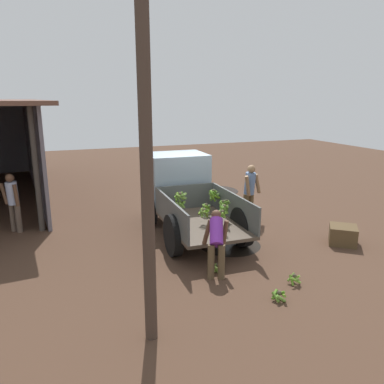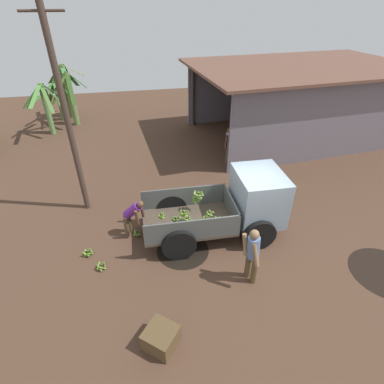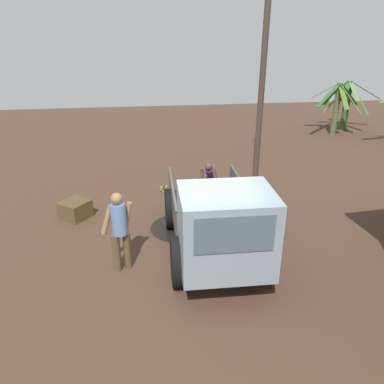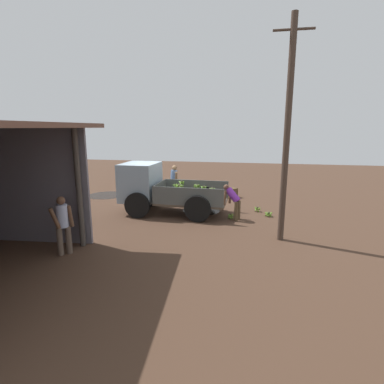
% 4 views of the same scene
% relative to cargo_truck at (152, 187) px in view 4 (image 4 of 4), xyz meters
% --- Properties ---
extents(ground, '(36.00, 36.00, 0.00)m').
position_rel_cargo_truck_xyz_m(ground, '(-0.04, -0.44, -1.05)').
color(ground, '#4C3325').
extents(mud_patch_0, '(1.54, 1.54, 0.01)m').
position_rel_cargo_truck_xyz_m(mud_patch_0, '(-1.93, -0.59, -1.05)').
color(mud_patch_0, black).
rests_on(mud_patch_0, ground).
extents(mud_patch_1, '(1.89, 1.89, 0.01)m').
position_rel_cargo_truck_xyz_m(mud_patch_1, '(3.33, -2.52, -1.05)').
color(mud_patch_1, black).
rests_on(mud_patch_1, ground).
extents(cargo_truck, '(4.23, 2.07, 2.01)m').
position_rel_cargo_truck_xyz_m(cargo_truck, '(0.00, 0.00, 0.00)').
color(cargo_truck, '#4C3F32').
rests_on(cargo_truck, ground).
extents(utility_pole, '(1.10, 0.19, 6.44)m').
position_rel_cargo_truck_xyz_m(utility_pole, '(-4.87, 2.21, 2.24)').
color(utility_pole, '#433329').
rests_on(utility_pole, ground).
extents(person_foreground_visitor, '(0.47, 0.68, 1.70)m').
position_rel_cargo_truck_xyz_m(person_foreground_visitor, '(-0.40, -1.98, -0.11)').
color(person_foreground_visitor, brown).
rests_on(person_foreground_visitor, ground).
extents(person_worker_loading, '(0.71, 0.61, 1.32)m').
position_rel_cargo_truck_xyz_m(person_worker_loading, '(-3.29, 0.41, -0.28)').
color(person_worker_loading, brown).
rests_on(person_worker_loading, ground).
extents(person_bystander_near_shed, '(0.48, 0.55, 1.63)m').
position_rel_cargo_truck_xyz_m(person_bystander_near_shed, '(1.01, 4.50, -0.14)').
color(person_bystander_near_shed, brown).
rests_on(person_bystander_near_shed, ground).
extents(banana_bunch_on_ground_0, '(0.27, 0.27, 0.22)m').
position_rel_cargo_truck_xyz_m(banana_bunch_on_ground_0, '(-4.24, -0.86, -0.93)').
color(banana_bunch_on_ground_0, '#423C2B').
rests_on(banana_bunch_on_ground_0, ground).
extents(banana_bunch_on_ground_1, '(0.23, 0.23, 0.21)m').
position_rel_cargo_truck_xyz_m(banana_bunch_on_ground_1, '(-3.22, 0.32, -0.94)').
color(banana_bunch_on_ground_1, '#423B2B').
rests_on(banana_bunch_on_ground_1, ground).
extents(banana_bunch_on_ground_2, '(0.29, 0.30, 0.20)m').
position_rel_cargo_truck_xyz_m(banana_bunch_on_ground_2, '(-4.66, -0.23, -0.94)').
color(banana_bunch_on_ground_2, '#433C2B').
rests_on(banana_bunch_on_ground_2, ground).
extents(wooden_crate_0, '(0.91, 0.91, 0.46)m').
position_rel_cargo_truck_xyz_m(wooden_crate_0, '(-2.87, -3.29, -0.82)').
color(wooden_crate_0, brown).
rests_on(wooden_crate_0, ground).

